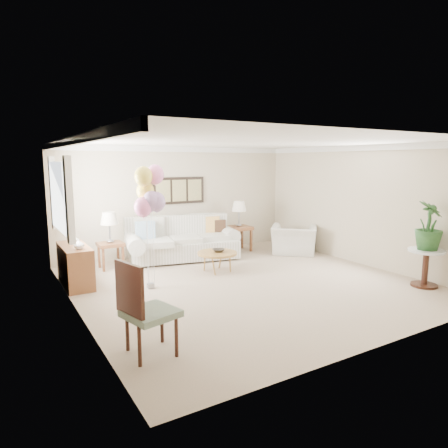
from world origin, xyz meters
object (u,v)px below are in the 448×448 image
armchair (294,240)px  sofa (183,242)px  coffee_table (217,254)px  accent_chair (144,307)px  balloon_cluster (149,193)px

armchair → sofa: bearing=24.6°
sofa → coffee_table: (0.15, -1.36, -0.01)m
coffee_table → accent_chair: 3.69m
accent_chair → armchair: bearing=32.4°
sofa → armchair: bearing=-19.1°
sofa → accent_chair: bearing=-120.4°
armchair → balloon_cluster: bearing=55.0°
sofa → accent_chair: accent_chair is taller
sofa → balloon_cluster: size_ratio=1.31×
armchair → accent_chair: size_ratio=0.94×
armchair → accent_chair: bearing=76.0°
accent_chair → balloon_cluster: size_ratio=0.51×
coffee_table → armchair: (2.44, 0.46, -0.03)m
sofa → armchair: size_ratio=2.71×
coffee_table → accent_chair: (-2.52, -2.69, 0.21)m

